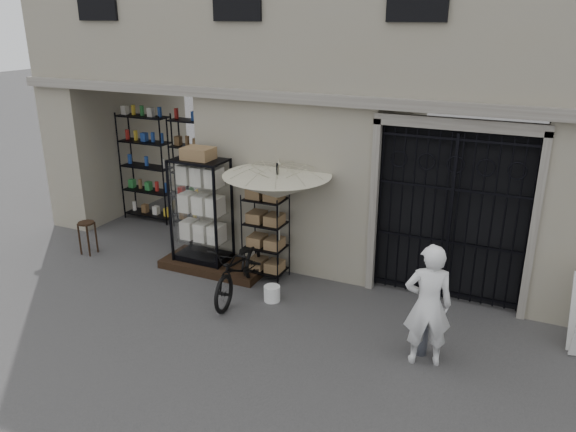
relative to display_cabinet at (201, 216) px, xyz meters
The scene contains 14 objects.
ground 3.24m from the display_cabinet, 30.40° to the right, with size 80.00×80.00×0.00m, color black.
main_building 5.01m from the display_cabinet, 42.66° to the left, with size 14.00×4.00×9.00m, color gray.
shop_recess 2.28m from the display_cabinet, 146.05° to the left, with size 3.00×1.70×3.00m, color black.
shop_shelving 2.59m from the display_cabinet, 137.42° to the left, with size 2.70×0.50×2.50m, color black.
iron_gate 4.49m from the display_cabinet, ahead, with size 2.50×0.21×3.00m.
step_platform 0.99m from the display_cabinet, ahead, with size 2.00×0.90×0.15m, color black.
display_cabinet is the anchor object (origin of this frame).
wire_rack 1.33m from the display_cabinet, ahead, with size 0.76×0.59×1.61m.
market_umbrella 1.81m from the display_cabinet, ahead, with size 1.81×1.84×2.65m.
white_bucket 2.13m from the display_cabinet, 21.11° to the right, with size 0.28×0.28×0.27m, color white.
bicycle 1.76m from the display_cabinet, 31.30° to the right, with size 0.66×1.00×1.90m, color black.
wooden_stool 2.57m from the display_cabinet, 169.44° to the right, with size 0.41×0.41×0.67m.
steel_bollard 4.63m from the display_cabinet, 15.46° to the right, with size 0.17×0.17×0.91m, color slate.
shopkeeper 4.82m from the display_cabinet, 17.34° to the right, with size 0.64×1.76×0.42m, color white.
Camera 1 is at (2.94, -6.69, 4.54)m, focal length 35.00 mm.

